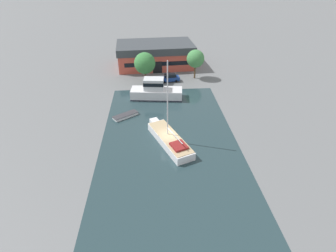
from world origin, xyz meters
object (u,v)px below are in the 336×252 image
object	(u,v)px
parked_car	(169,78)
small_dinghy	(126,115)
quay_tree_by_water	(195,59)
warehouse_building	(155,54)
sailboat_moored	(169,139)
motor_cruiser	(156,91)
quay_tree_near_building	(145,63)

from	to	relation	value
parked_car	small_dinghy	xyz separation A→B (m)	(-8.70, -15.28, -0.61)
quay_tree_by_water	parked_car	size ratio (longest dim) A/B	1.40
quay_tree_by_water	small_dinghy	world-z (taller)	quay_tree_by_water
warehouse_building	parked_car	world-z (taller)	warehouse_building
warehouse_building	sailboat_moored	xyz separation A→B (m)	(1.19, -34.47, -2.18)
small_dinghy	warehouse_building	bearing A→B (deg)	-47.21
sailboat_moored	motor_cruiser	bearing A→B (deg)	73.14
parked_car	small_dinghy	distance (m)	17.60
sailboat_moored	quay_tree_by_water	bearing A→B (deg)	50.58
warehouse_building	small_dinghy	distance (m)	26.99
motor_cruiser	small_dinghy	world-z (taller)	motor_cruiser
sailboat_moored	small_dinghy	xyz separation A→B (m)	(-7.01, 8.25, -0.45)
warehouse_building	parked_car	bearing A→B (deg)	-79.31
warehouse_building	quay_tree_near_building	world-z (taller)	quay_tree_near_building
warehouse_building	quay_tree_near_building	bearing A→B (deg)	-106.72
warehouse_building	motor_cruiser	size ratio (longest dim) A/B	1.91
quay_tree_near_building	small_dinghy	xyz separation A→B (m)	(-3.36, -15.26, -4.07)
sailboat_moored	motor_cruiser	world-z (taller)	sailboat_moored
quay_tree_near_building	quay_tree_by_water	xyz separation A→B (m)	(11.24, 1.71, 0.18)
motor_cruiser	small_dinghy	size ratio (longest dim) A/B	2.27
warehouse_building	small_dinghy	size ratio (longest dim) A/B	4.32
parked_car	motor_cruiser	world-z (taller)	motor_cruiser
quay_tree_near_building	small_dinghy	world-z (taller)	quay_tree_near_building
quay_tree_near_building	parked_car	bearing A→B (deg)	0.25
warehouse_building	quay_tree_by_water	bearing A→B (deg)	-50.56
quay_tree_by_water	sailboat_moored	world-z (taller)	sailboat_moored
parked_car	sailboat_moored	size ratio (longest dim) A/B	0.38
quay_tree_by_water	small_dinghy	distance (m)	22.79
warehouse_building	sailboat_moored	distance (m)	34.56
warehouse_building	sailboat_moored	bearing A→B (deg)	-92.07
warehouse_building	motor_cruiser	bearing A→B (deg)	-95.16
small_dinghy	quay_tree_near_building	bearing A→B (deg)	-47.10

